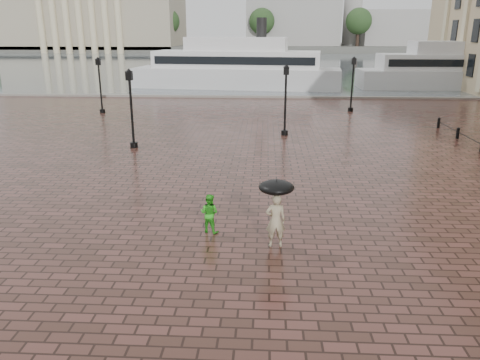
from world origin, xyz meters
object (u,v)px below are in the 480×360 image
(child_pedestrian, at_px, (209,213))
(street_lamps, at_px, (221,92))
(ferry_far, at_px, (456,69))
(ferry_near, at_px, (237,67))
(adult_pedestrian, at_px, (276,220))

(child_pedestrian, bearing_deg, street_lamps, -66.34)
(ferry_far, bearing_deg, ferry_near, -179.03)
(street_lamps, relative_size, child_pedestrian, 15.79)
(child_pedestrian, xyz_separation_m, ferry_near, (-1.72, 42.69, 1.74))
(street_lamps, relative_size, ferry_far, 0.94)
(adult_pedestrian, distance_m, child_pedestrian, 2.43)
(ferry_near, xyz_separation_m, ferry_far, (26.06, 0.75, -0.18))
(adult_pedestrian, height_order, ferry_near, ferry_near)
(street_lamps, relative_size, adult_pedestrian, 12.26)
(street_lamps, height_order, child_pedestrian, street_lamps)
(street_lamps, xyz_separation_m, ferry_near, (-0.32, 23.30, 0.09))
(adult_pedestrian, bearing_deg, child_pedestrian, -28.74)
(adult_pedestrian, xyz_separation_m, ferry_far, (22.12, 44.42, 1.36))
(child_pedestrian, height_order, ferry_far, ferry_far)
(street_lamps, height_order, ferry_far, ferry_far)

